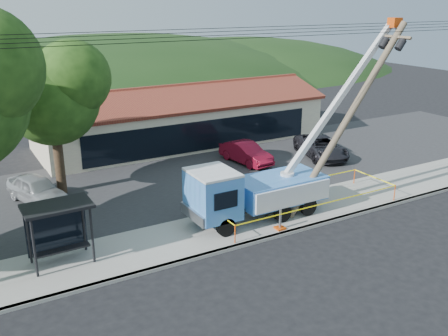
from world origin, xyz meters
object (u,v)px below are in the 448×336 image
bus_shelter (57,219)px  car_red (246,164)px  utility_truck (255,188)px  car_dark (320,158)px  leaning_pole (353,110)px  car_silver (39,203)px

bus_shelter → car_red: (14.32, 7.78, -2.13)m
utility_truck → car_dark: size_ratio=2.35×
utility_truck → car_red: utility_truck is taller
utility_truck → car_dark: (10.06, 6.70, -1.80)m
leaning_pole → utility_truck: bearing=171.2°
car_red → car_dark: bearing=-22.2°
leaning_pole → car_dark: size_ratio=1.83×
leaning_pole → car_red: (-0.88, 9.00, -5.41)m
leaning_pole → car_dark: 10.36m
leaning_pole → car_silver: 18.03m
utility_truck → car_silver: 12.38m
utility_truck → car_dark: 12.22m
leaning_pole → bus_shelter: size_ratio=3.49×
car_silver → car_dark: (19.40, -1.24, 0.00)m
bus_shelter → car_dark: (19.80, 6.32, -2.13)m
car_silver → leaning_pole: bearing=-49.8°
leaning_pole → car_silver: bearing=149.3°
leaning_pole → car_silver: (-14.80, 8.78, -5.41)m
car_red → car_dark: (5.48, -1.46, 0.00)m
car_red → car_dark: 5.68m
utility_truck → car_silver: (-9.34, 7.93, -1.80)m
car_red → car_silver: bearing=173.6°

